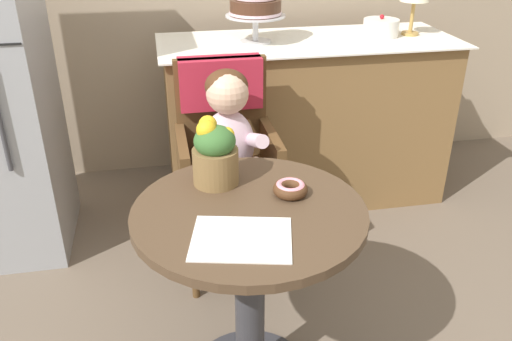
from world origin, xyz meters
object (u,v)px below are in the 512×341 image
at_px(donut_front, 290,188).
at_px(round_layer_cake, 381,28).
at_px(wicker_chair, 224,134).
at_px(seated_child, 229,141).
at_px(tiered_cake_stand, 255,5).
at_px(cafe_table, 250,265).
at_px(flower_vase, 215,152).

bearing_deg(donut_front, round_layer_cake, 57.33).
height_order(wicker_chair, round_layer_cake, round_layer_cake).
bearing_deg(seated_child, tiered_cake_stand, 70.86).
distance_m(cafe_table, tiered_cake_stand, 1.45).
bearing_deg(tiered_cake_stand, flower_vase, -107.26).
bearing_deg(round_layer_cake, seated_child, -142.47).
height_order(tiered_cake_stand, round_layer_cake, tiered_cake_stand).
distance_m(wicker_chair, tiered_cake_stand, 0.74).
bearing_deg(tiered_cake_stand, wicker_chair, -114.12).
distance_m(donut_front, round_layer_cake, 1.50).
xyz_separation_m(donut_front, tiered_cake_stand, (0.13, 1.24, 0.34)).
xyz_separation_m(cafe_table, flower_vase, (-0.08, 0.19, 0.32)).
distance_m(wicker_chair, flower_vase, 0.62).
bearing_deg(flower_vase, wicker_chair, 79.64).
bearing_deg(round_layer_cake, tiered_cake_stand, -179.01).
height_order(wicker_chair, seated_child, seated_child).
bearing_deg(cafe_table, donut_front, 23.12).
distance_m(donut_front, tiered_cake_stand, 1.29).
distance_m(cafe_table, round_layer_cake, 1.67).
relative_size(cafe_table, seated_child, 0.99).
distance_m(seated_child, tiered_cake_stand, 0.84).
relative_size(wicker_chair, tiered_cake_stand, 3.18).
height_order(wicker_chair, tiered_cake_stand, tiered_cake_stand).
xyz_separation_m(cafe_table, tiered_cake_stand, (0.27, 1.30, 0.58)).
distance_m(wicker_chair, donut_front, 0.72).
bearing_deg(wicker_chair, round_layer_cake, 37.18).
bearing_deg(wicker_chair, cafe_table, -85.81).
distance_m(cafe_table, donut_front, 0.28).
relative_size(seated_child, tiered_cake_stand, 2.42).
relative_size(wicker_chair, seated_child, 1.31).
xyz_separation_m(wicker_chair, flower_vase, (-0.11, -0.58, 0.19)).
relative_size(wicker_chair, round_layer_cake, 5.11).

